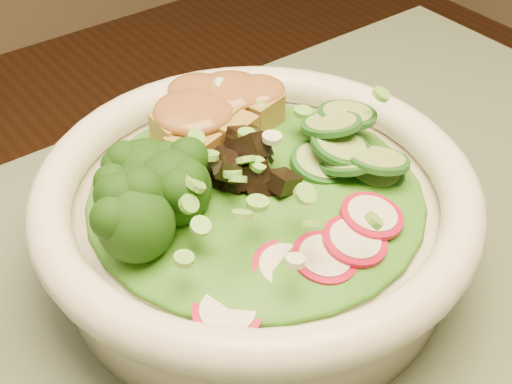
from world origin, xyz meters
TOP-DOWN VIEW (x-y plane):
  - salad_bowl at (0.20, 0.19)m, footprint 0.29×0.29m
  - lettuce_bed at (0.20, 0.19)m, footprint 0.22×0.22m
  - broccoli_florets at (0.14, 0.19)m, footprint 0.09×0.08m
  - radish_slices at (0.20, 0.12)m, footprint 0.12×0.05m
  - cucumber_slices at (0.27, 0.17)m, footprint 0.08×0.08m
  - mushroom_heap at (0.21, 0.20)m, footprint 0.08×0.08m
  - tofu_cubes at (0.22, 0.25)m, footprint 0.10×0.07m
  - peanut_sauce at (0.22, 0.25)m, footprint 0.07×0.06m
  - scallion_garnish at (0.20, 0.19)m, footprint 0.21×0.21m

SIDE VIEW (x-z plane):
  - salad_bowl at x=0.20m, z-range 0.75..0.83m
  - lettuce_bed at x=0.20m, z-range 0.80..0.83m
  - radish_slices at x=0.20m, z-range 0.81..0.83m
  - cucumber_slices at x=0.27m, z-range 0.81..0.85m
  - tofu_cubes at x=0.22m, z-range 0.81..0.85m
  - mushroom_heap at x=0.21m, z-range 0.81..0.85m
  - broccoli_florets at x=0.14m, z-range 0.81..0.85m
  - scallion_garnish at x=0.20m, z-range 0.83..0.85m
  - peanut_sauce at x=0.22m, z-range 0.83..0.85m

